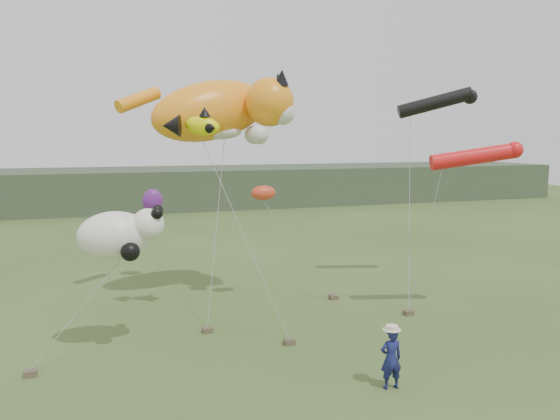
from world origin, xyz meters
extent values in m
plane|color=#385123|center=(0.00, 0.00, 0.00)|extent=(120.00, 120.00, 0.00)
cube|color=#2D3D28|center=(0.00, 45.00, 2.00)|extent=(90.00, 12.00, 4.00)
imported|color=navy|center=(0.89, -0.52, 0.90)|extent=(0.68, 0.47, 1.79)
cube|color=brown|center=(-3.29, 5.68, 0.10)|extent=(0.37, 0.30, 0.19)
cube|color=brown|center=(-0.77, 3.60, 0.10)|extent=(0.37, 0.30, 0.19)
cube|color=brown|center=(4.93, 5.12, 0.10)|extent=(0.37, 0.30, 0.19)
cube|color=brown|center=(-9.13, 3.62, 0.10)|extent=(0.37, 0.30, 0.19)
cube|color=brown|center=(2.90, 8.12, 0.10)|extent=(0.37, 0.30, 0.19)
ellipsoid|color=orange|center=(-2.21, 9.78, 8.37)|extent=(6.35, 4.05, 3.54)
sphere|color=orange|center=(0.07, 8.63, 8.72)|extent=(2.06, 2.06, 2.06)
cone|color=black|center=(0.42, 8.06, 9.69)|extent=(0.64, 0.78, 0.77)
cone|color=black|center=(0.65, 9.20, 9.69)|extent=(0.64, 0.74, 0.73)
sphere|color=silver|center=(0.53, 8.29, 8.26)|extent=(1.03, 1.03, 1.03)
ellipsoid|color=silver|center=(-1.99, 9.43, 7.46)|extent=(2.01, 1.01, 0.63)
sphere|color=silver|center=(-0.61, 7.94, 7.34)|extent=(0.80, 0.80, 0.80)
sphere|color=silver|center=(-0.38, 9.55, 7.34)|extent=(0.80, 0.80, 0.80)
cylinder|color=orange|center=(-5.19, 10.69, 8.83)|extent=(2.13, 1.56, 1.24)
ellipsoid|color=#E8E804|center=(-3.13, 6.85, 7.66)|extent=(1.50, 0.94, 0.87)
cone|color=black|center=(-4.26, 7.14, 7.66)|extent=(0.87, 1.00, 0.84)
cone|color=black|center=(-3.03, 6.85, 8.17)|extent=(0.47, 0.47, 0.38)
cone|color=black|center=(-2.85, 6.38, 7.56)|extent=(0.50, 0.53, 0.38)
cone|color=black|center=(-2.85, 7.32, 7.56)|extent=(0.50, 0.53, 0.38)
cylinder|color=black|center=(8.41, 9.00, 8.87)|extent=(3.50, 1.93, 1.50)
sphere|color=black|center=(9.97, 8.44, 9.15)|extent=(0.69, 0.69, 0.69)
cylinder|color=red|center=(7.08, 4.25, 6.47)|extent=(3.39, 1.63, 1.10)
sphere|color=red|center=(8.57, 3.72, 6.74)|extent=(0.66, 0.66, 0.66)
ellipsoid|color=white|center=(-6.48, 4.82, 4.01)|extent=(2.40, 1.60, 1.60)
sphere|color=white|center=(-5.42, 4.55, 4.36)|extent=(1.06, 1.06, 1.06)
sphere|color=black|center=(-5.15, 4.20, 4.76)|extent=(0.39, 0.39, 0.39)
sphere|color=black|center=(-5.06, 4.95, 4.76)|extent=(0.39, 0.39, 0.39)
sphere|color=black|center=(-6.04, 4.11, 3.56)|extent=(0.62, 0.62, 0.62)
sphere|color=black|center=(-7.19, 5.08, 3.65)|extent=(0.62, 0.62, 0.62)
ellipsoid|color=red|center=(-0.22, 8.64, 4.86)|extent=(1.08, 0.63, 0.63)
ellipsoid|color=#621F80|center=(-4.44, 13.80, 4.09)|extent=(0.99, 0.66, 1.21)
camera|label=1|loc=(-6.83, -13.76, 7.19)|focal=35.00mm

